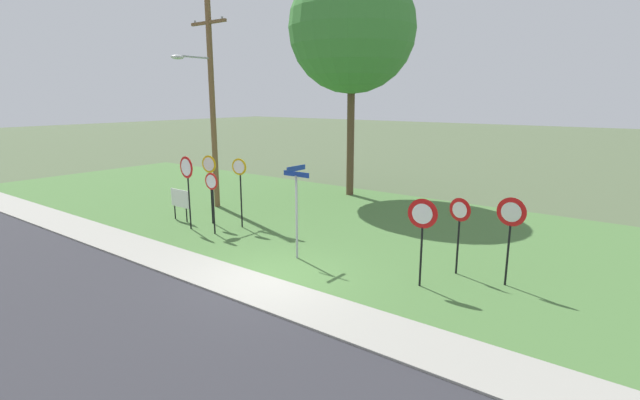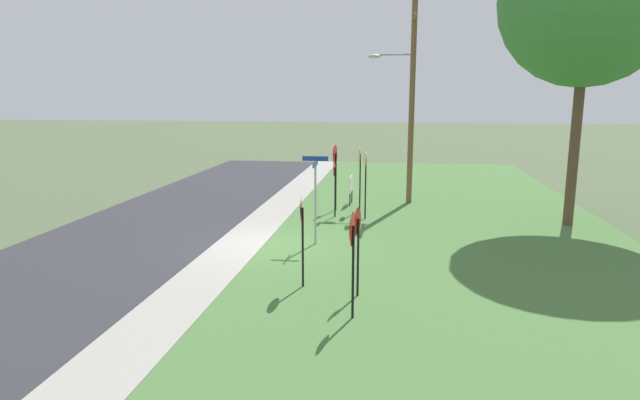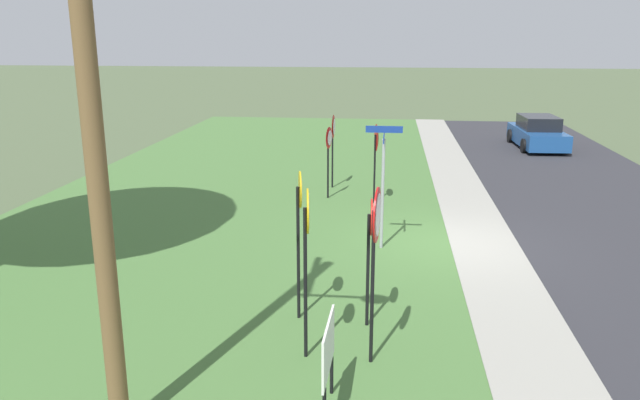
# 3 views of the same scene
# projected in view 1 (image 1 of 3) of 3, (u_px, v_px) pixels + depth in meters

# --- Properties ---
(ground_plane) EXTENTS (160.00, 160.00, 0.00)m
(ground_plane) POSITION_uv_depth(u_px,v_px,m) (271.00, 278.00, 12.52)
(ground_plane) COLOR #4C5B3D
(road_asphalt) EXTENTS (44.00, 6.40, 0.01)m
(road_asphalt) POSITION_uv_depth(u_px,v_px,m) (99.00, 355.00, 8.78)
(road_asphalt) COLOR #2D2D33
(road_asphalt) RESTS_ON ground_plane
(sidewalk_strip) EXTENTS (44.00, 1.60, 0.06)m
(sidewalk_strip) POSITION_uv_depth(u_px,v_px,m) (250.00, 287.00, 11.89)
(sidewalk_strip) COLOR #99968C
(sidewalk_strip) RESTS_ON ground_plane
(grass_median) EXTENTS (44.00, 12.00, 0.04)m
(grass_median) POSITION_uv_depth(u_px,v_px,m) (381.00, 229.00, 17.20)
(grass_median) COLOR #477038
(grass_median) RESTS_ON ground_plane
(stop_sign_near_left) EXTENTS (0.66, 0.13, 2.65)m
(stop_sign_near_left) POSITION_uv_depth(u_px,v_px,m) (210.00, 175.00, 17.44)
(stop_sign_near_left) COLOR black
(stop_sign_near_left) RESTS_ON grass_median
(stop_sign_near_right) EXTENTS (0.79, 0.12, 2.71)m
(stop_sign_near_right) POSITION_uv_depth(u_px,v_px,m) (187.00, 176.00, 16.67)
(stop_sign_near_right) COLOR black
(stop_sign_near_right) RESTS_ON grass_median
(stop_sign_far_left) EXTENTS (0.61, 0.15, 2.61)m
(stop_sign_far_left) POSITION_uv_depth(u_px,v_px,m) (240.00, 179.00, 16.91)
(stop_sign_far_left) COLOR black
(stop_sign_far_left) RESTS_ON grass_median
(stop_sign_far_center) EXTENTS (0.60, 0.10, 2.22)m
(stop_sign_far_center) POSITION_uv_depth(u_px,v_px,m) (212.00, 191.00, 16.14)
(stop_sign_far_center) COLOR black
(stop_sign_far_center) RESTS_ON grass_median
(yield_sign_near_left) EXTENTS (0.74, 0.11, 2.34)m
(yield_sign_near_left) POSITION_uv_depth(u_px,v_px,m) (510.00, 221.00, 11.58)
(yield_sign_near_left) COLOR black
(yield_sign_near_left) RESTS_ON grass_median
(yield_sign_near_right) EXTENTS (0.76, 0.16, 2.32)m
(yield_sign_near_right) POSITION_uv_depth(u_px,v_px,m) (422.00, 222.00, 11.54)
(yield_sign_near_right) COLOR black
(yield_sign_near_right) RESTS_ON grass_median
(yield_sign_far_left) EXTENTS (0.64, 0.15, 2.15)m
(yield_sign_far_left) POSITION_uv_depth(u_px,v_px,m) (459.00, 219.00, 12.40)
(yield_sign_far_left) COLOR black
(yield_sign_far_left) RESTS_ON grass_median
(street_name_post) EXTENTS (0.96, 0.82, 2.83)m
(street_name_post) POSITION_uv_depth(u_px,v_px,m) (297.00, 204.00, 13.65)
(street_name_post) COLOR #9EA0A8
(street_name_post) RESTS_ON grass_median
(utility_pole) EXTENTS (2.10, 2.04, 8.88)m
(utility_pole) POSITION_uv_depth(u_px,v_px,m) (210.00, 97.00, 19.56)
(utility_pole) COLOR brown
(utility_pole) RESTS_ON grass_median
(notice_board) EXTENTS (1.10, 0.07, 1.25)m
(notice_board) POSITION_uv_depth(u_px,v_px,m) (180.00, 200.00, 18.12)
(notice_board) COLOR black
(notice_board) RESTS_ON grass_median
(oak_tree_left) EXTENTS (5.98, 5.98, 10.93)m
(oak_tree_left) POSITION_uv_depth(u_px,v_px,m) (352.00, 29.00, 21.49)
(oak_tree_left) COLOR brown
(oak_tree_left) RESTS_ON grass_median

